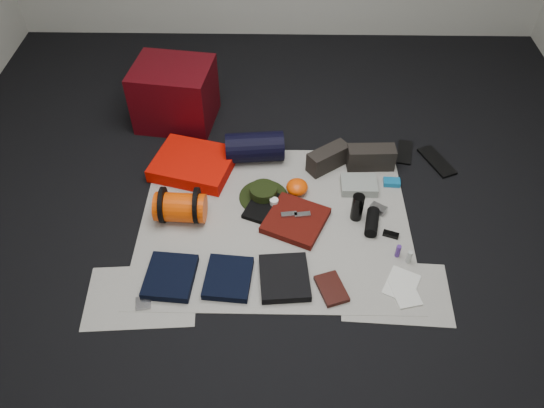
{
  "coord_description": "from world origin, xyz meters",
  "views": [
    {
      "loc": [
        0.02,
        -2.13,
        2.37
      ],
      "look_at": [
        -0.02,
        0.05,
        0.1
      ],
      "focal_mm": 35.0,
      "sensor_mm": 36.0,
      "label": 1
    }
  ],
  "objects_px": {
    "red_cabinet": "(175,94)",
    "navy_duffel": "(255,147)",
    "water_bottle": "(357,207)",
    "sleeping_pad": "(194,164)",
    "paperback_book": "(332,289)",
    "compact_camera": "(378,209)",
    "stuff_sack": "(180,208)"
  },
  "relations": [
    {
      "from": "paperback_book",
      "to": "stuff_sack",
      "type": "bearing_deg",
      "value": 130.04
    },
    {
      "from": "navy_duffel",
      "to": "water_bottle",
      "type": "bearing_deg",
      "value": -45.6
    },
    {
      "from": "red_cabinet",
      "to": "water_bottle",
      "type": "distance_m",
      "value": 1.54
    },
    {
      "from": "stuff_sack",
      "to": "compact_camera",
      "type": "height_order",
      "value": "stuff_sack"
    },
    {
      "from": "red_cabinet",
      "to": "stuff_sack",
      "type": "distance_m",
      "value": 0.99
    },
    {
      "from": "red_cabinet",
      "to": "compact_camera",
      "type": "relative_size",
      "value": 5.48
    },
    {
      "from": "red_cabinet",
      "to": "sleeping_pad",
      "type": "relative_size",
      "value": 1.07
    },
    {
      "from": "navy_duffel",
      "to": "compact_camera",
      "type": "relative_size",
      "value": 3.97
    },
    {
      "from": "red_cabinet",
      "to": "navy_duffel",
      "type": "xyz_separation_m",
      "value": [
        0.57,
        -0.43,
        -0.11
      ]
    },
    {
      "from": "water_bottle",
      "to": "stuff_sack",
      "type": "bearing_deg",
      "value": -179.01
    },
    {
      "from": "compact_camera",
      "to": "water_bottle",
      "type": "bearing_deg",
      "value": -123.65
    },
    {
      "from": "red_cabinet",
      "to": "sleeping_pad",
      "type": "distance_m",
      "value": 0.59
    },
    {
      "from": "red_cabinet",
      "to": "sleeping_pad",
      "type": "height_order",
      "value": "red_cabinet"
    },
    {
      "from": "compact_camera",
      "to": "paperback_book",
      "type": "height_order",
      "value": "compact_camera"
    },
    {
      "from": "sleeping_pad",
      "to": "paperback_book",
      "type": "height_order",
      "value": "sleeping_pad"
    },
    {
      "from": "compact_camera",
      "to": "navy_duffel",
      "type": "bearing_deg",
      "value": -176.81
    },
    {
      "from": "sleeping_pad",
      "to": "compact_camera",
      "type": "height_order",
      "value": "sleeping_pad"
    },
    {
      "from": "water_bottle",
      "to": "navy_duffel",
      "type": "bearing_deg",
      "value": 140.09
    },
    {
      "from": "compact_camera",
      "to": "red_cabinet",
      "type": "bearing_deg",
      "value": -179.09
    },
    {
      "from": "sleeping_pad",
      "to": "navy_duffel",
      "type": "distance_m",
      "value": 0.42
    },
    {
      "from": "sleeping_pad",
      "to": "navy_duffel",
      "type": "relative_size",
      "value": 1.3
    },
    {
      "from": "red_cabinet",
      "to": "compact_camera",
      "type": "xyz_separation_m",
      "value": [
        1.34,
        -0.9,
        -0.19
      ]
    },
    {
      "from": "red_cabinet",
      "to": "paperback_book",
      "type": "distance_m",
      "value": 1.81
    },
    {
      "from": "sleeping_pad",
      "to": "navy_duffel",
      "type": "xyz_separation_m",
      "value": [
        0.4,
        0.11,
        0.05
      ]
    },
    {
      "from": "stuff_sack",
      "to": "compact_camera",
      "type": "relative_size",
      "value": 3.1
    },
    {
      "from": "compact_camera",
      "to": "paperback_book",
      "type": "bearing_deg",
      "value": -83.93
    },
    {
      "from": "stuff_sack",
      "to": "water_bottle",
      "type": "relative_size",
      "value": 1.66
    },
    {
      "from": "red_cabinet",
      "to": "stuff_sack",
      "type": "xyz_separation_m",
      "value": [
        0.16,
        -0.97,
        -0.13
      ]
    },
    {
      "from": "water_bottle",
      "to": "sleeping_pad",
      "type": "bearing_deg",
      "value": 157.98
    },
    {
      "from": "sleeping_pad",
      "to": "navy_duffel",
      "type": "bearing_deg",
      "value": 15.61
    },
    {
      "from": "sleeping_pad",
      "to": "navy_duffel",
      "type": "height_order",
      "value": "navy_duffel"
    },
    {
      "from": "sleeping_pad",
      "to": "water_bottle",
      "type": "bearing_deg",
      "value": -22.02
    }
  ]
}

